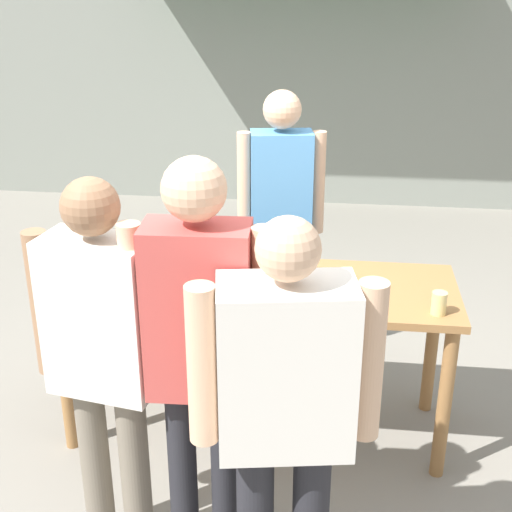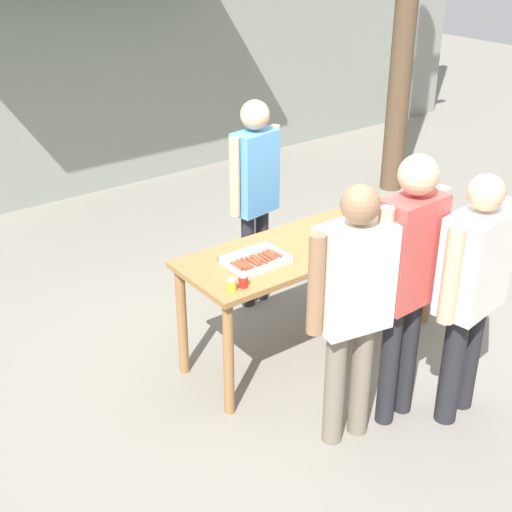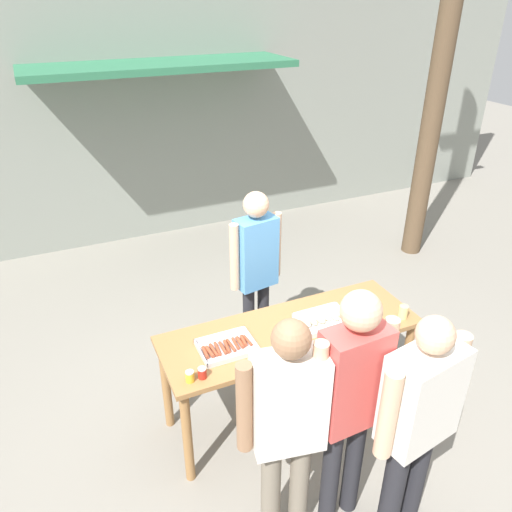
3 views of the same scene
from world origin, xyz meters
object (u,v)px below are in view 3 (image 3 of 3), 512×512
Objects in this scene: food_tray_sausages at (227,347)px; person_customer_waiting_in_line at (351,393)px; condiment_jar_ketchup at (202,373)px; utility_pole at (447,27)px; beer_cup at (403,312)px; person_customer_holding_hotdog at (288,418)px; person_server_behind_table at (256,263)px; condiment_jar_mustard at (190,376)px; person_customer_with_cup at (419,413)px; food_tray_buns at (323,320)px.

person_customer_waiting_in_line is at bearing -64.65° from food_tray_sausages.
utility_pole is at bearing 30.61° from condiment_jar_ketchup.
beer_cup reaches higher than condiment_jar_ketchup.
person_customer_holding_hotdog reaches higher than beer_cup.
utility_pole is at bearing 13.01° from person_server_behind_table.
condiment_jar_mustard is 0.05× the size of person_server_behind_table.
person_server_behind_table is (0.60, 0.82, 0.15)m from food_tray_sausages.
food_tray_sausages is 0.24× the size of person_customer_holding_hotdog.
food_tray_sausages is 0.24× the size of person_customer_with_cup.
person_customer_waiting_in_line is (0.79, -0.71, 0.17)m from condiment_jar_mustard.
condiment_jar_mustard is at bearing -49.13° from person_customer_holding_hotdog.
person_customer_holding_hotdog is (0.04, -0.89, 0.11)m from food_tray_sausages.
person_customer_with_cup reaches higher than condiment_jar_mustard.
food_tray_sausages is at bearing -150.18° from utility_pole.
person_server_behind_table is (0.95, 1.03, 0.13)m from condiment_jar_mustard.
utility_pole is at bearing 30.02° from condiment_jar_mustard.
person_customer_waiting_in_line is at bearing -104.48° from person_server_behind_table.
person_customer_holding_hotdog is at bearing -154.04° from beer_cup.
person_customer_waiting_in_line reaches higher than food_tray_sausages.
condiment_jar_mustard is at bearing -169.45° from food_tray_buns.
condiment_jar_mustard is 1.47m from person_customer_with_cup.
person_server_behind_table is 1.79m from person_customer_holding_hotdog.
utility_pole reaches higher than person_customer_waiting_in_line.
person_server_behind_table is at bearing 128.87° from beer_cup.
condiment_jar_ketchup is at bearing -140.00° from food_tray_sausages.
condiment_jar_mustard is 0.01× the size of utility_pole.
food_tray_sausages is at bearing 31.98° from condiment_jar_mustard.
person_customer_waiting_in_line reaches higher than condiment_jar_ketchup.
food_tray_sausages is 1.40m from person_customer_with_cup.
condiment_jar_ketchup is 0.74m from person_customer_holding_hotdog.
food_tray_buns is at bearing 0.01° from food_tray_sausages.
person_customer_with_cup reaches higher than food_tray_buns.
person_server_behind_table is 1.03× the size of person_customer_with_cup.
condiment_jar_mustard is (-1.16, -0.22, 0.02)m from food_tray_buns.
person_customer_holding_hotdog is at bearing -87.14° from food_tray_sausages.
person_customer_holding_hotdog is (0.30, -0.67, 0.09)m from condiment_jar_ketchup.
person_customer_waiting_in_line is at bearing -175.90° from person_customer_holding_hotdog.
food_tray_sausages is 0.24× the size of person_server_behind_table.
person_customer_holding_hotdog is 0.79m from person_customer_with_cup.
beer_cup is at bearing -60.36° from person_server_behind_table.
condiment_jar_ketchup is 0.73× the size of beer_cup.
food_tray_sausages is at bearing -67.00° from person_customer_waiting_in_line.
condiment_jar_ketchup reaches higher than food_tray_buns.
food_tray_sausages is 0.82m from food_tray_buns.
person_customer_holding_hotdog is at bearing -59.70° from condiment_jar_mustard.
food_tray_sausages is at bearing -179.99° from food_tray_buns.
food_tray_buns is at bearing -120.51° from person_customer_holding_hotdog.
utility_pole reaches higher than condiment_jar_mustard.
utility_pole is (2.69, 3.14, 1.84)m from person_customer_with_cup.
person_server_behind_table is 1.98m from person_customer_with_cup.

